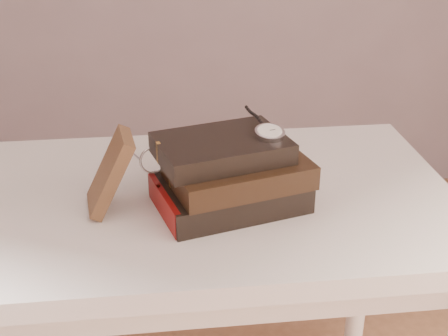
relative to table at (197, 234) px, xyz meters
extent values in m
cube|color=silver|center=(0.00, 0.00, 0.07)|extent=(1.00, 0.60, 0.04)
cube|color=white|center=(0.00, 0.00, 0.01)|extent=(0.88, 0.49, 0.08)
cylinder|color=white|center=(-0.45, 0.25, -0.30)|extent=(0.05, 0.05, 0.71)
cylinder|color=white|center=(0.45, 0.25, -0.30)|extent=(0.05, 0.05, 0.71)
cube|color=black|center=(0.06, -0.05, 0.12)|extent=(0.30, 0.24, 0.05)
cube|color=beige|center=(0.06, -0.05, 0.12)|extent=(0.29, 0.22, 0.04)
cube|color=gold|center=(-0.07, -0.05, 0.12)|extent=(0.01, 0.01, 0.05)
cube|color=maroon|center=(-0.06, -0.08, 0.12)|extent=(0.05, 0.16, 0.05)
cube|color=black|center=(0.07, -0.05, 0.16)|extent=(0.28, 0.23, 0.04)
cube|color=beige|center=(0.08, -0.05, 0.16)|extent=(0.27, 0.21, 0.03)
cube|color=gold|center=(-0.05, -0.06, 0.16)|extent=(0.01, 0.01, 0.04)
cube|color=black|center=(0.05, -0.04, 0.20)|extent=(0.26, 0.21, 0.04)
cube|color=beige|center=(0.05, -0.04, 0.20)|extent=(0.25, 0.20, 0.03)
cube|color=gold|center=(-0.07, -0.05, 0.20)|extent=(0.01, 0.01, 0.04)
cube|color=#422919|center=(-0.15, -0.04, 0.17)|extent=(0.10, 0.11, 0.15)
cylinder|color=silver|center=(0.13, -0.05, 0.23)|extent=(0.07, 0.07, 0.02)
cylinder|color=white|center=(0.13, -0.05, 0.23)|extent=(0.05, 0.05, 0.01)
torus|color=silver|center=(0.13, -0.05, 0.23)|extent=(0.06, 0.06, 0.01)
cylinder|color=silver|center=(0.12, -0.01, 0.23)|extent=(0.01, 0.01, 0.01)
cube|color=black|center=(0.13, -0.04, 0.24)|extent=(0.01, 0.01, 0.00)
cube|color=black|center=(0.14, -0.04, 0.24)|extent=(0.01, 0.00, 0.00)
sphere|color=black|center=(0.12, -0.01, 0.24)|extent=(0.01, 0.01, 0.01)
sphere|color=black|center=(0.12, 0.00, 0.24)|extent=(0.01, 0.01, 0.01)
sphere|color=black|center=(0.12, 0.01, 0.24)|extent=(0.01, 0.01, 0.01)
sphere|color=black|center=(0.12, 0.02, 0.24)|extent=(0.01, 0.01, 0.01)
sphere|color=black|center=(0.12, 0.03, 0.24)|extent=(0.01, 0.01, 0.01)
sphere|color=black|center=(0.11, 0.04, 0.24)|extent=(0.01, 0.01, 0.01)
sphere|color=black|center=(0.11, 0.05, 0.23)|extent=(0.01, 0.01, 0.01)
sphere|color=black|center=(0.11, 0.06, 0.23)|extent=(0.01, 0.01, 0.01)
sphere|color=black|center=(0.11, 0.07, 0.23)|extent=(0.01, 0.01, 0.01)
sphere|color=black|center=(0.11, 0.08, 0.24)|extent=(0.01, 0.01, 0.01)
torus|color=silver|center=(-0.08, 0.00, 0.17)|extent=(0.05, 0.03, 0.05)
torus|color=silver|center=(-0.02, 0.01, 0.17)|extent=(0.05, 0.03, 0.05)
cylinder|color=silver|center=(-0.05, 0.01, 0.17)|extent=(0.02, 0.01, 0.00)
cylinder|color=silver|center=(-0.12, 0.05, 0.16)|extent=(0.03, 0.11, 0.03)
cylinder|color=silver|center=(-0.02, 0.08, 0.16)|extent=(0.03, 0.11, 0.03)
camera|label=1|loc=(-0.07, -1.04, 0.66)|focal=49.30mm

